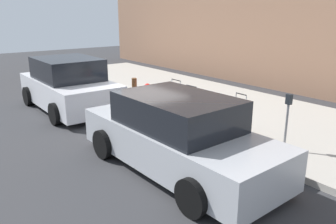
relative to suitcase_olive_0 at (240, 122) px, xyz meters
The scene contains 13 objects.
ground_plane 3.77m from the suitcase_olive_0, ahead, with size 40.00×40.00×0.00m, color #333335.
sidewalk_curb 4.17m from the suitcase_olive_0, 27.24° to the right, with size 18.00×5.00×0.14m, color #ADA89E.
suitcase_olive_0 is the anchor object (origin of this frame).
suitcase_red_1 0.58m from the suitcase_olive_0, ahead, with size 0.49×0.21×0.85m.
suitcase_teal_2 1.14m from the suitcase_olive_0, ahead, with size 0.38×0.27×0.91m.
suitcase_navy_3 1.69m from the suitcase_olive_0, ahead, with size 0.48×0.21×1.01m.
suitcase_silver_4 2.30m from the suitcase_olive_0, ahead, with size 0.48×0.20×1.09m.
suitcase_black_5 2.87m from the suitcase_olive_0, ahead, with size 0.40×0.22×0.61m.
fire_hydrant 3.84m from the suitcase_olive_0, ahead, with size 0.39×0.21×0.71m.
bollard_post 4.41m from the suitcase_olive_0, ahead, with size 0.17×0.17×0.82m, color brown.
parking_meter 1.23m from the suitcase_olive_0, behind, with size 0.12×0.09×1.27m.
parked_car_silver_0 2.11m from the suitcase_olive_0, 95.07° to the left, with size 4.59×2.06×1.53m.
parked_car_white_1 5.79m from the suitcase_olive_0, 21.21° to the left, with size 4.25×2.12×1.68m.
Camera 1 is at (-8.71, 5.42, 3.06)m, focal length 35.85 mm.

